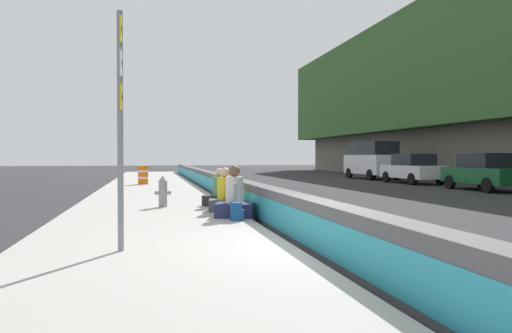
% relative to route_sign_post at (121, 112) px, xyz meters
% --- Properties ---
extents(ground_plane, '(160.00, 160.00, 0.00)m').
position_rel_route_sign_post_xyz_m(ground_plane, '(-0.25, -3.13, -2.23)').
color(ground_plane, '#2B2B2D').
rests_on(ground_plane, ground).
extents(sidewalk_strip, '(80.00, 4.40, 0.14)m').
position_rel_route_sign_post_xyz_m(sidewalk_strip, '(-0.25, -0.48, -2.16)').
color(sidewalk_strip, '#A8A59E').
rests_on(sidewalk_strip, ground_plane).
extents(jersey_barrier, '(76.00, 0.45, 0.85)m').
position_rel_route_sign_post_xyz_m(jersey_barrier, '(-0.25, -3.12, -1.81)').
color(jersey_barrier, '#545456').
rests_on(jersey_barrier, ground_plane).
extents(route_sign_post, '(0.44, 0.09, 3.60)m').
position_rel_route_sign_post_xyz_m(route_sign_post, '(0.00, 0.00, 0.00)').
color(route_sign_post, gray).
rests_on(route_sign_post, sidewalk_strip).
extents(fire_hydrant, '(0.26, 0.46, 0.88)m').
position_rel_route_sign_post_xyz_m(fire_hydrant, '(6.52, -0.78, -1.65)').
color(fire_hydrant, gray).
rests_on(fire_hydrant, sidewalk_strip).
extents(seated_person_foreground, '(0.94, 1.03, 1.22)m').
position_rel_route_sign_post_xyz_m(seated_person_foreground, '(3.81, -2.37, -1.71)').
color(seated_person_foreground, '#23284C').
rests_on(seated_person_foreground, sidewalk_strip).
extents(seated_person_middle, '(0.80, 0.91, 1.14)m').
position_rel_route_sign_post_xyz_m(seated_person_middle, '(5.05, -2.32, -1.74)').
color(seated_person_middle, '#424247').
rests_on(seated_person_middle, sidewalk_strip).
extents(seated_person_rear, '(0.89, 0.95, 1.08)m').
position_rel_route_sign_post_xyz_m(seated_person_rear, '(6.48, -2.36, -1.75)').
color(seated_person_rear, black).
rests_on(seated_person_rear, sidewalk_strip).
extents(backpack, '(0.32, 0.28, 0.40)m').
position_rel_route_sign_post_xyz_m(backpack, '(3.16, -2.31, -1.90)').
color(backpack, navy).
rests_on(backpack, sidewalk_strip).
extents(construction_barrel, '(0.54, 0.54, 0.95)m').
position_rel_route_sign_post_xyz_m(construction_barrel, '(18.38, -0.08, -1.61)').
color(construction_barrel, orange).
rests_on(construction_barrel, sidewalk_strip).
extents(parked_car_third, '(4.56, 2.06, 1.71)m').
position_rel_route_sign_post_xyz_m(parked_car_third, '(12.35, -15.44, -1.37)').
color(parked_car_third, '#145128').
rests_on(parked_car_third, ground_plane).
extents(parked_car_fourth, '(4.54, 2.02, 1.71)m').
position_rel_route_sign_post_xyz_m(parked_car_fourth, '(18.39, -15.20, -1.37)').
color(parked_car_fourth, silver).
rests_on(parked_car_fourth, ground_plane).
extents(parked_car_midline, '(5.15, 2.22, 2.56)m').
position_rel_route_sign_post_xyz_m(parked_car_midline, '(24.13, -15.39, -0.88)').
color(parked_car_midline, silver).
rests_on(parked_car_midline, ground_plane).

